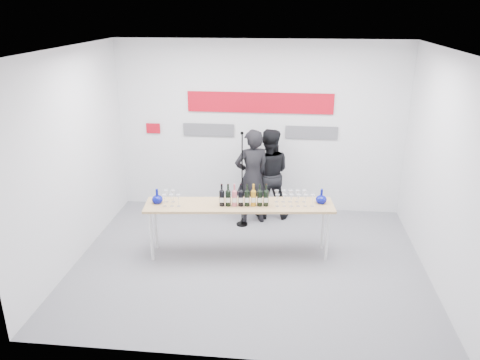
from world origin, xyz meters
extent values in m
plane|color=slate|center=(0.00, 0.00, 0.00)|extent=(5.00, 5.00, 0.00)
cube|color=silver|center=(0.00, 2.00, 1.50)|extent=(5.00, 0.04, 3.00)
cube|color=#B00717|center=(0.00, 1.97, 1.95)|extent=(2.50, 0.02, 0.35)
cube|color=#59595E|center=(-0.90, 1.97, 1.45)|extent=(0.90, 0.02, 0.22)
cube|color=#59595E|center=(0.90, 1.97, 1.45)|extent=(0.90, 0.02, 0.22)
cube|color=#B00717|center=(-1.90, 1.97, 1.45)|extent=(0.25, 0.02, 0.18)
cube|color=tan|center=(-0.16, 0.22, 0.80)|extent=(2.76, 0.83, 0.04)
cylinder|color=silver|center=(-1.41, -0.10, 0.39)|extent=(0.05, 0.05, 0.78)
cylinder|color=silver|center=(1.12, 0.17, 0.39)|extent=(0.05, 0.05, 0.78)
cylinder|color=silver|center=(-1.45, 0.26, 0.39)|extent=(0.05, 0.05, 0.78)
cylinder|color=silver|center=(1.08, 0.53, 0.39)|extent=(0.05, 0.05, 0.78)
imported|color=black|center=(-0.07, 1.36, 0.82)|extent=(0.70, 0.58, 1.64)
imported|color=black|center=(0.19, 1.63, 0.79)|extent=(0.80, 0.65, 1.58)
cylinder|color=black|center=(-0.23, 1.21, 0.01)|extent=(0.19, 0.19, 0.02)
cylinder|color=black|center=(-0.23, 1.21, 0.80)|extent=(0.02, 0.02, 1.60)
sphere|color=black|center=(-0.23, 1.18, 1.62)|extent=(0.05, 0.05, 0.05)
camera|label=1|loc=(0.50, -5.95, 3.51)|focal=35.00mm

